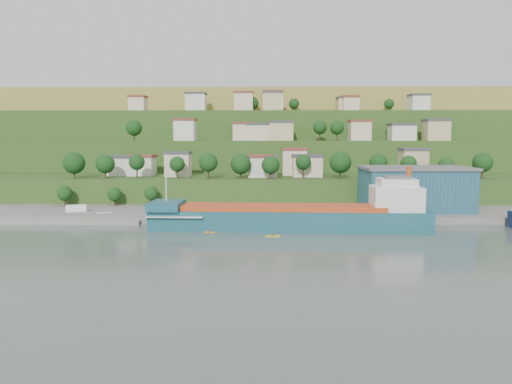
{
  "coord_description": "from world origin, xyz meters",
  "views": [
    {
      "loc": [
        -1.34,
        -117.27,
        23.29
      ],
      "look_at": [
        -3.79,
        15.0,
        8.79
      ],
      "focal_mm": 35.0,
      "sensor_mm": 36.0,
      "label": 1
    }
  ],
  "objects_px": {
    "cargo_ship_near": "(298,218)",
    "warehouse": "(415,188)",
    "caravan": "(77,210)",
    "kayak_orange": "(209,232)"
  },
  "relations": [
    {
      "from": "kayak_orange",
      "to": "caravan",
      "type": "bearing_deg",
      "value": 163.14
    },
    {
      "from": "warehouse",
      "to": "kayak_orange",
      "type": "height_order",
      "value": "warehouse"
    },
    {
      "from": "cargo_ship_near",
      "to": "caravan",
      "type": "relative_size",
      "value": 12.4
    },
    {
      "from": "cargo_ship_near",
      "to": "kayak_orange",
      "type": "height_order",
      "value": "cargo_ship_near"
    },
    {
      "from": "warehouse",
      "to": "caravan",
      "type": "bearing_deg",
      "value": -178.75
    },
    {
      "from": "caravan",
      "to": "warehouse",
      "type": "bearing_deg",
      "value": -11.42
    },
    {
      "from": "cargo_ship_near",
      "to": "caravan",
      "type": "distance_m",
      "value": 64.99
    },
    {
      "from": "cargo_ship_near",
      "to": "warehouse",
      "type": "distance_m",
      "value": 41.95
    },
    {
      "from": "kayak_orange",
      "to": "cargo_ship_near",
      "type": "bearing_deg",
      "value": 23.18
    },
    {
      "from": "cargo_ship_near",
      "to": "kayak_orange",
      "type": "bearing_deg",
      "value": -165.24
    }
  ]
}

